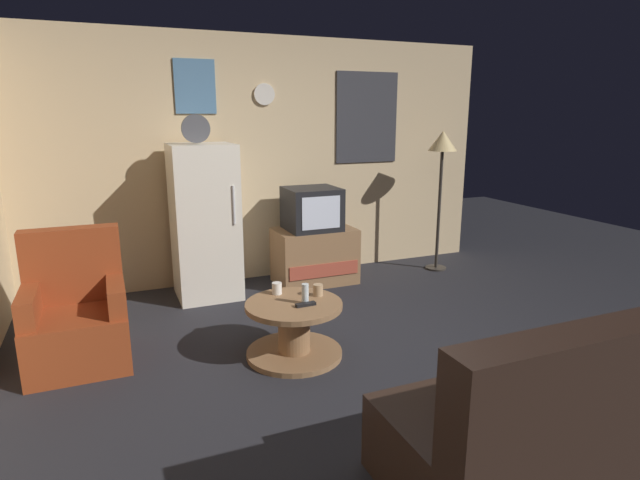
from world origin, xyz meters
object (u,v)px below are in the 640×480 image
object	(u,v)px
mug_ceramic_white	(277,288)
mug_ceramic_tan	(318,290)
crt_tv	(312,209)
remote_control	(306,304)
coffee_table	(294,329)
couch	(562,422)
tv_stand	(315,256)
fridge	(205,222)
standing_lamp	(442,152)
wine_glass	(305,294)
armchair	(77,317)

from	to	relation	value
mug_ceramic_white	mug_ceramic_tan	world-z (taller)	same
crt_tv	remote_control	size ratio (longest dim) A/B	3.60
coffee_table	crt_tv	bearing A→B (deg)	63.75
crt_tv	couch	size ratio (longest dim) A/B	0.32
tv_stand	coffee_table	xyz separation A→B (m)	(-0.80, -1.56, -0.08)
fridge	remote_control	size ratio (longest dim) A/B	11.80
fridge	mug_ceramic_tan	world-z (taller)	fridge
standing_lamp	mug_ceramic_tan	size ratio (longest dim) A/B	17.67
coffee_table	remote_control	bearing A→B (deg)	-58.22
fridge	couch	xyz separation A→B (m)	(1.09, -3.36, -0.44)
crt_tv	mug_ceramic_tan	size ratio (longest dim) A/B	6.00
fridge	wine_glass	xyz separation A→B (m)	(0.41, -1.64, -0.26)
crt_tv	standing_lamp	world-z (taller)	standing_lamp
tv_stand	couch	bearing A→B (deg)	-90.90
armchair	couch	size ratio (longest dim) A/B	0.56
fridge	remote_control	distance (m)	1.76
coffee_table	mug_ceramic_tan	size ratio (longest dim) A/B	8.00
tv_stand	mug_ceramic_tan	bearing A→B (deg)	-111.19
tv_stand	fridge	bearing A→B (deg)	178.70
wine_glass	remote_control	bearing A→B (deg)	-107.41
coffee_table	armchair	size ratio (longest dim) A/B	0.75
mug_ceramic_tan	standing_lamp	bearing A→B (deg)	33.95
couch	tv_stand	bearing A→B (deg)	89.10
standing_lamp	fridge	bearing A→B (deg)	177.39
tv_stand	crt_tv	bearing A→B (deg)	-178.22
fridge	remote_control	xyz separation A→B (m)	(0.40, -1.68, -0.32)
armchair	coffee_table	bearing A→B (deg)	-19.98
armchair	couch	distance (m)	3.21
crt_tv	mug_ceramic_white	size ratio (longest dim) A/B	6.00
fridge	mug_ceramic_tan	bearing A→B (deg)	-69.65
wine_glass	mug_ceramic_tan	size ratio (longest dim) A/B	1.67
tv_stand	wine_glass	world-z (taller)	tv_stand
mug_ceramic_tan	armchair	world-z (taller)	armchair
standing_lamp	armchair	size ratio (longest dim) A/B	1.66
crt_tv	remote_control	world-z (taller)	crt_tv
mug_ceramic_tan	couch	world-z (taller)	couch
coffee_table	mug_ceramic_white	distance (m)	0.35
standing_lamp	mug_ceramic_tan	bearing A→B (deg)	-146.05
coffee_table	tv_stand	bearing A→B (deg)	62.86
wine_glass	armchair	bearing A→B (deg)	159.38
remote_control	couch	distance (m)	1.82
standing_lamp	armchair	bearing A→B (deg)	-166.16
tv_stand	remote_control	world-z (taller)	tv_stand
remote_control	couch	world-z (taller)	couch
remote_control	wine_glass	bearing A→B (deg)	70.16
fridge	crt_tv	distance (m)	1.11
crt_tv	remote_control	distance (m)	1.84
standing_lamp	remote_control	xyz separation A→B (m)	(-2.24, -1.56, -0.92)
coffee_table	couch	xyz separation A→B (m)	(0.75, -1.77, 0.10)
fridge	mug_ceramic_tan	distance (m)	1.65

